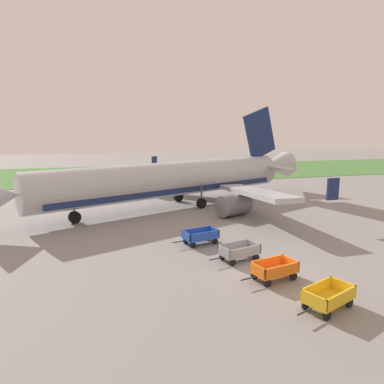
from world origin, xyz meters
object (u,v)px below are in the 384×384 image
(airplane, at_px, (179,179))
(baggage_cart_second_in_row, at_px, (274,270))
(baggage_cart_third_in_row, at_px, (239,251))
(baggage_cart_fourth_in_row, at_px, (200,236))
(baggage_cart_nearest, at_px, (328,297))

(airplane, height_order, baggage_cart_second_in_row, airplane)
(baggage_cart_third_in_row, relative_size, baggage_cart_fourth_in_row, 1.00)
(airplane, distance_m, baggage_cart_fourth_in_row, 13.07)
(airplane, bearing_deg, baggage_cart_nearest, -85.35)
(baggage_cart_fourth_in_row, bearing_deg, baggage_cart_nearest, -73.26)
(airplane, height_order, baggage_cart_third_in_row, airplane)
(baggage_cart_third_in_row, bearing_deg, baggage_cart_nearest, -76.16)
(baggage_cart_third_in_row, height_order, baggage_cart_fourth_in_row, same)
(baggage_cart_second_in_row, height_order, baggage_cart_fourth_in_row, same)
(baggage_cart_fourth_in_row, bearing_deg, baggage_cart_third_in_row, -68.25)
(baggage_cart_second_in_row, bearing_deg, baggage_cart_third_in_row, 103.29)
(airplane, relative_size, baggage_cart_third_in_row, 9.98)
(airplane, xyz_separation_m, baggage_cart_third_in_row, (0.22, -16.56, -2.45))
(baggage_cart_nearest, distance_m, baggage_cart_third_in_row, 7.03)
(baggage_cart_second_in_row, relative_size, baggage_cart_third_in_row, 1.00)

